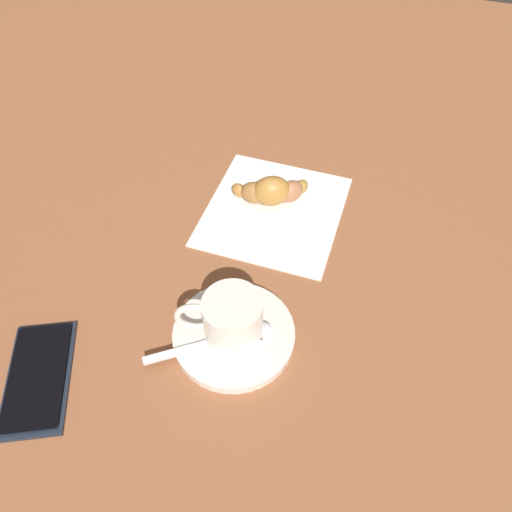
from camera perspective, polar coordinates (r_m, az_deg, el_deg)
The scene contains 8 objects.
ground_plane at distance 0.61m, azimuth 0.50°, elevation -2.02°, with size 1.80×1.80×0.00m, color brown.
saucer at distance 0.56m, azimuth -2.58°, elevation -9.07°, with size 0.14×0.14×0.01m, color silver.
espresso_cup at distance 0.53m, azimuth -2.95°, elevation -7.17°, with size 0.06×0.09×0.06m.
teaspoon at distance 0.55m, azimuth -3.15°, elevation -9.44°, with size 0.09×0.12×0.01m.
sugar_packet at distance 0.54m, azimuth -2.09°, elevation -11.10°, with size 0.06×0.02×0.01m, color white.
napkin at distance 0.68m, azimuth 2.09°, elevation 5.32°, with size 0.20×0.18×0.00m, color white.
croissant at distance 0.68m, azimuth 1.81°, elevation 7.54°, with size 0.07×0.11×0.04m.
cell_phone at distance 0.58m, azimuth -23.98°, elevation -12.67°, with size 0.15×0.12×0.01m.
Camera 1 is at (0.36, 0.11, 0.49)m, focal length 34.47 mm.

